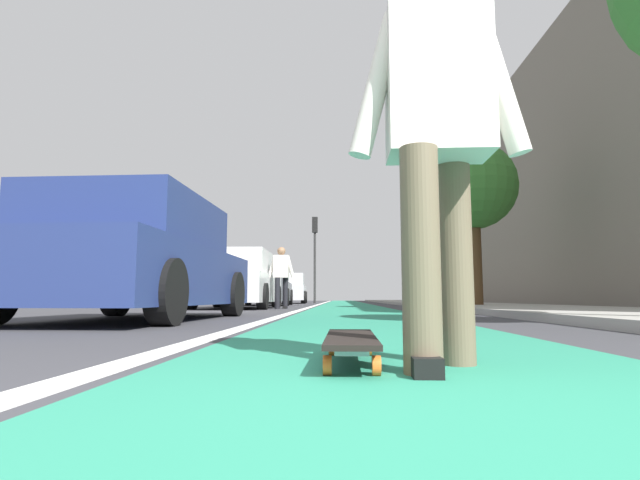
{
  "coord_description": "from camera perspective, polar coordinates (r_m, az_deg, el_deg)",
  "views": [
    {
      "loc": [
        -0.82,
        0.28,
        0.27
      ],
      "look_at": [
        8.58,
        0.66,
        1.37
      ],
      "focal_mm": 27.8,
      "sensor_mm": 36.0,
      "label": 1
    }
  ],
  "objects": [
    {
      "name": "street_tree_mid",
      "position": [
        13.42,
        17.17,
        5.81
      ],
      "size": [
        2.25,
        2.25,
        4.27
      ],
      "color": "brown",
      "rests_on": "ground"
    },
    {
      "name": "pedestrian_distant",
      "position": [
        12.55,
        -4.47,
        -3.84
      ],
      "size": [
        0.44,
        0.68,
        1.55
      ],
      "color": "black",
      "rests_on": "ground"
    },
    {
      "name": "sidewalk_curb",
      "position": [
        19.21,
        13.94,
        -7.15
      ],
      "size": [
        52.0,
        3.2,
        0.1
      ],
      "primitive_type": "cube",
      "color": "#9E9B93",
      "rests_on": "ground"
    },
    {
      "name": "bike_lane_paint",
      "position": [
        24.82,
        2.98,
        -7.3
      ],
      "size": [
        56.0,
        2.03,
        0.0
      ],
      "primitive_type": "cube",
      "color": "#288466",
      "rests_on": "ground"
    },
    {
      "name": "parked_car_near",
      "position": [
        6.54,
        -20.44,
        -2.34
      ],
      "size": [
        4.27,
        2.1,
        1.49
      ],
      "color": "navy",
      "rests_on": "ground"
    },
    {
      "name": "building_facade",
      "position": [
        24.1,
        18.6,
        2.74
      ],
      "size": [
        40.0,
        1.2,
        8.15
      ],
      "primitive_type": "cube",
      "color": "slate",
      "rests_on": "ground"
    },
    {
      "name": "traffic_light",
      "position": [
        25.42,
        -0.6,
        -0.42
      ],
      "size": [
        0.33,
        0.28,
        4.42
      ],
      "color": "#2D2D2D",
      "rests_on": "ground"
    },
    {
      "name": "skateboard",
      "position": [
        2.07,
        3.57,
        -11.53
      ],
      "size": [
        0.84,
        0.21,
        0.11
      ],
      "color": "orange",
      "rests_on": "ground"
    },
    {
      "name": "parked_car_mid",
      "position": [
        13.09,
        -9.41,
        -4.71
      ],
      "size": [
        4.39,
        1.93,
        1.47
      ],
      "color": "silver",
      "rests_on": "ground"
    },
    {
      "name": "lane_stripe_white",
      "position": [
        20.84,
        -0.12,
        -7.42
      ],
      "size": [
        52.0,
        0.16,
        0.01
      ],
      "primitive_type": "cube",
      "color": "silver",
      "rests_on": "ground"
    },
    {
      "name": "ground_plane",
      "position": [
        10.82,
        3.84,
        -8.1
      ],
      "size": [
        80.0,
        80.0,
        0.0
      ],
      "primitive_type": "plane",
      "color": "#38383D"
    },
    {
      "name": "skater_person",
      "position": [
        2.06,
        13.36,
        12.43
      ],
      "size": [
        0.46,
        0.72,
        1.64
      ],
      "color": "brown",
      "rests_on": "ground"
    },
    {
      "name": "parked_car_end",
      "position": [
        25.19,
        -3.71,
        -5.69
      ],
      "size": [
        4.58,
        2.0,
        1.47
      ],
      "color": "silver",
      "rests_on": "ground"
    },
    {
      "name": "parked_car_far",
      "position": [
        18.55,
        -6.27,
        -5.35
      ],
      "size": [
        4.31,
        2.02,
        1.46
      ],
      "color": "#4C5156",
      "rests_on": "ground"
    }
  ]
}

